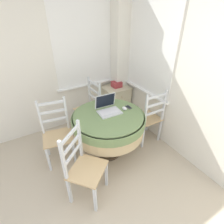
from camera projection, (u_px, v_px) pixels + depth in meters
The scene contains 11 objects.
corner_room_shell at pixel (111, 74), 2.50m from camera, with size 4.11×4.48×2.55m.
round_dining_table at pixel (108, 123), 2.61m from camera, with size 1.08×1.08×0.76m.
laptop at pixel (108, 108), 2.59m from camera, with size 0.34×0.30×0.25m.
computer_mouse at pixel (125, 108), 2.64m from camera, with size 0.06×0.09×0.05m.
cell_phone at pixel (129, 107), 2.71m from camera, with size 0.06×0.11×0.01m.
dining_chair_near_back_window at pixel (90, 109), 3.26m from camera, with size 0.43×0.46×1.01m.
dining_chair_near_right_window at pixel (148, 118), 2.99m from camera, with size 0.44×0.40×1.01m.
dining_chair_camera_near at pixel (84, 167), 2.08m from camera, with size 0.58×0.57×1.01m.
dining_chair_left_flank at pixel (57, 134), 2.62m from camera, with size 0.49×0.46×1.01m.
corner_cabinet at pixel (116, 102), 3.76m from camera, with size 0.52×0.46×0.68m.
storage_box at pixel (117, 84), 3.56m from camera, with size 0.18×0.17×0.11m.
Camera 1 is at (-0.20, -0.45, 2.13)m, focal length 28.00 mm.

